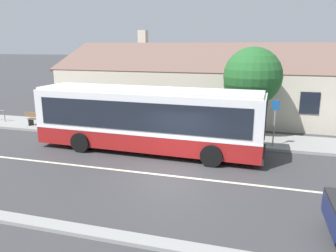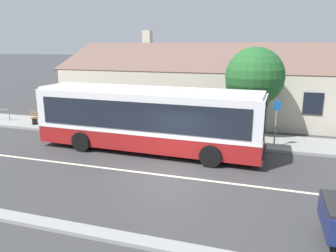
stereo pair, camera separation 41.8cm
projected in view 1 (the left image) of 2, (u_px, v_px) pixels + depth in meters
The scene contains 9 objects.
ground_plane at pixel (171, 176), 13.50m from camera, with size 300.00×300.00×0.00m, color #38383A.
sidewalk_far at pixel (198, 136), 19.08m from camera, with size 60.00×3.00×0.15m, color gray.
curb_near at pixel (125, 238), 9.05m from camera, with size 60.00×0.50×0.12m, color gray.
lane_divider_stripe at pixel (171, 176), 13.50m from camera, with size 60.00×0.16×0.01m, color beige.
community_building at pixel (205, 88), 26.35m from camera, with size 21.13×10.76×6.46m.
transit_bus at pixel (147, 118), 16.34m from camera, with size 11.50×3.02×3.17m.
bench_by_building at pixel (39, 120), 21.06m from camera, with size 1.70×0.51×0.94m.
street_tree_primary at pixel (250, 78), 18.41m from camera, with size 3.27×3.27×5.17m.
bus_stop_sign at pixel (275, 118), 16.66m from camera, with size 0.36×0.07×2.40m.
Camera 1 is at (3.38, -12.14, 5.25)m, focal length 35.00 mm.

